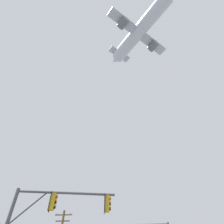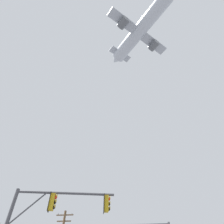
% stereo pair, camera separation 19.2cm
% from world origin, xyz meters
% --- Properties ---
extents(signal_pole_near, '(5.77, 1.28, 5.57)m').
position_xyz_m(signal_pole_near, '(-3.58, 7.62, 4.21)').
color(signal_pole_near, '#4C4C51').
rests_on(signal_pole_near, ground).
extents(airplane, '(17.32, 19.74, 6.38)m').
position_xyz_m(airplane, '(6.17, 18.03, 49.08)').
color(airplane, '#B7BCC6').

